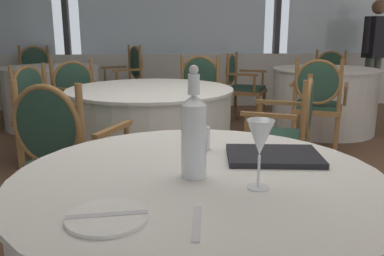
{
  "coord_description": "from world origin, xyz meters",
  "views": [
    {
      "loc": [
        -0.3,
        -2.34,
        1.2
      ],
      "look_at": [
        -0.17,
        -1.0,
        0.87
      ],
      "focal_mm": 36.88,
      "sensor_mm": 36.0,
      "label": 1
    }
  ],
  "objects_px": {
    "dining_chair_1_2": "(318,99)",
    "dining_chair_3_3": "(288,129)",
    "side_plate": "(107,217)",
    "dining_chair_0_3": "(128,76)",
    "dining_chair_0_0": "(37,74)",
    "diner_person_0": "(375,49)",
    "water_bottle": "(194,133)",
    "dining_chair_3_1": "(42,108)",
    "dining_chair_3_2": "(65,151)",
    "dining_chair_3_0": "(196,94)",
    "water_tumbler": "(200,138)",
    "dining_chair_0_2": "(71,96)",
    "menu_book": "(273,156)",
    "dining_chair_1_0": "(329,77)",
    "dining_chair_1_1": "(240,82)",
    "wine_glass": "(260,139)"
  },
  "relations": [
    {
      "from": "dining_chair_1_0",
      "to": "dining_chair_3_3",
      "type": "distance_m",
      "value": 3.33
    },
    {
      "from": "water_tumbler",
      "to": "dining_chair_0_2",
      "type": "xyz_separation_m",
      "value": [
        -1.07,
        2.81,
        -0.27
      ]
    },
    {
      "from": "side_plate",
      "to": "dining_chair_0_0",
      "type": "distance_m",
      "value": 5.53
    },
    {
      "from": "dining_chair_3_0",
      "to": "dining_chair_3_3",
      "type": "height_order",
      "value": "dining_chair_3_0"
    },
    {
      "from": "diner_person_0",
      "to": "dining_chair_0_0",
      "type": "bearing_deg",
      "value": -119.21
    },
    {
      "from": "wine_glass",
      "to": "dining_chair_3_1",
      "type": "relative_size",
      "value": 0.22
    },
    {
      "from": "dining_chair_0_0",
      "to": "dining_chair_3_2",
      "type": "height_order",
      "value": "dining_chair_0_0"
    },
    {
      "from": "menu_book",
      "to": "dining_chair_0_0",
      "type": "distance_m",
      "value": 5.33
    },
    {
      "from": "water_tumbler",
      "to": "dining_chair_0_3",
      "type": "distance_m",
      "value": 4.24
    },
    {
      "from": "dining_chair_3_1",
      "to": "dining_chair_3_2",
      "type": "relative_size",
      "value": 0.96
    },
    {
      "from": "dining_chair_3_0",
      "to": "dining_chair_3_2",
      "type": "height_order",
      "value": "dining_chair_3_0"
    },
    {
      "from": "dining_chair_3_0",
      "to": "dining_chair_3_1",
      "type": "bearing_deg",
      "value": -44.85
    },
    {
      "from": "dining_chair_0_2",
      "to": "dining_chair_3_2",
      "type": "distance_m",
      "value": 2.15
    },
    {
      "from": "water_bottle",
      "to": "dining_chair_1_2",
      "type": "bearing_deg",
      "value": 60.13
    },
    {
      "from": "dining_chair_1_0",
      "to": "dining_chair_3_2",
      "type": "bearing_deg",
      "value": -14.62
    },
    {
      "from": "dining_chair_1_1",
      "to": "dining_chair_0_3",
      "type": "bearing_deg",
      "value": -172.81
    },
    {
      "from": "side_plate",
      "to": "dining_chair_3_3",
      "type": "relative_size",
      "value": 0.22
    },
    {
      "from": "water_bottle",
      "to": "dining_chair_3_1",
      "type": "xyz_separation_m",
      "value": [
        -1.13,
        2.43,
        -0.37
      ]
    },
    {
      "from": "water_tumbler",
      "to": "dining_chair_1_0",
      "type": "distance_m",
      "value": 4.77
    },
    {
      "from": "dining_chair_3_0",
      "to": "dining_chair_3_2",
      "type": "bearing_deg",
      "value": -0.0
    },
    {
      "from": "dining_chair_3_1",
      "to": "diner_person_0",
      "type": "height_order",
      "value": "diner_person_0"
    },
    {
      "from": "menu_book",
      "to": "dining_chair_3_3",
      "type": "relative_size",
      "value": 0.36
    },
    {
      "from": "wine_glass",
      "to": "dining_chair_0_0",
      "type": "height_order",
      "value": "dining_chair_0_0"
    },
    {
      "from": "water_bottle",
      "to": "dining_chair_3_0",
      "type": "bearing_deg",
      "value": 84.09
    },
    {
      "from": "side_plate",
      "to": "dining_chair_0_3",
      "type": "relative_size",
      "value": 0.2
    },
    {
      "from": "water_bottle",
      "to": "dining_chair_1_0",
      "type": "relative_size",
      "value": 0.36
    },
    {
      "from": "dining_chair_1_1",
      "to": "dining_chair_1_2",
      "type": "distance_m",
      "value": 1.5
    },
    {
      "from": "dining_chair_0_3",
      "to": "dining_chair_0_0",
      "type": "bearing_deg",
      "value": -44.97
    },
    {
      "from": "water_tumbler",
      "to": "dining_chair_1_2",
      "type": "bearing_deg",
      "value": 57.96
    },
    {
      "from": "side_plate",
      "to": "dining_chair_3_0",
      "type": "xyz_separation_m",
      "value": [
        0.54,
        3.22,
        -0.21
      ]
    },
    {
      "from": "side_plate",
      "to": "dining_chair_0_2",
      "type": "distance_m",
      "value": 3.47
    },
    {
      "from": "menu_book",
      "to": "dining_chair_3_0",
      "type": "height_order",
      "value": "dining_chair_3_0"
    },
    {
      "from": "side_plate",
      "to": "dining_chair_1_0",
      "type": "relative_size",
      "value": 0.21
    },
    {
      "from": "dining_chair_0_0",
      "to": "dining_chair_3_3",
      "type": "distance_m",
      "value": 4.43
    },
    {
      "from": "wine_glass",
      "to": "dining_chair_3_0",
      "type": "relative_size",
      "value": 0.21
    },
    {
      "from": "water_bottle",
      "to": "dining_chair_0_2",
      "type": "relative_size",
      "value": 0.37
    },
    {
      "from": "dining_chair_0_0",
      "to": "dining_chair_3_2",
      "type": "bearing_deg",
      "value": -7.32
    },
    {
      "from": "side_plate",
      "to": "dining_chair_1_2",
      "type": "distance_m",
      "value": 3.28
    },
    {
      "from": "water_tumbler",
      "to": "diner_person_0",
      "type": "xyz_separation_m",
      "value": [
        3.17,
        4.41,
        0.14
      ]
    },
    {
      "from": "dining_chair_1_2",
      "to": "dining_chair_0_2",
      "type": "bearing_deg",
      "value": 103.83
    },
    {
      "from": "dining_chair_1_2",
      "to": "dining_chair_3_3",
      "type": "relative_size",
      "value": 1.07
    },
    {
      "from": "menu_book",
      "to": "dining_chair_0_0",
      "type": "relative_size",
      "value": 0.32
    },
    {
      "from": "dining_chair_0_3",
      "to": "diner_person_0",
      "type": "xyz_separation_m",
      "value": [
        3.73,
        0.21,
        0.35
      ]
    },
    {
      "from": "dining_chair_0_2",
      "to": "wine_glass",
      "type": "bearing_deg",
      "value": 175.31
    },
    {
      "from": "dining_chair_0_3",
      "to": "wine_glass",
      "type": "bearing_deg",
      "value": 73.39
    },
    {
      "from": "menu_book",
      "to": "dining_chair_3_0",
      "type": "xyz_separation_m",
      "value": [
        0.01,
        2.8,
        -0.22
      ]
    },
    {
      "from": "wine_glass",
      "to": "dining_chair_3_1",
      "type": "height_order",
      "value": "wine_glass"
    },
    {
      "from": "dining_chair_3_1",
      "to": "diner_person_0",
      "type": "bearing_deg",
      "value": 52.86
    },
    {
      "from": "dining_chair_0_3",
      "to": "water_bottle",
      "type": "bearing_deg",
      "value": 71.4
    },
    {
      "from": "menu_book",
      "to": "dining_chair_1_2",
      "type": "height_order",
      "value": "dining_chair_1_2"
    }
  ]
}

